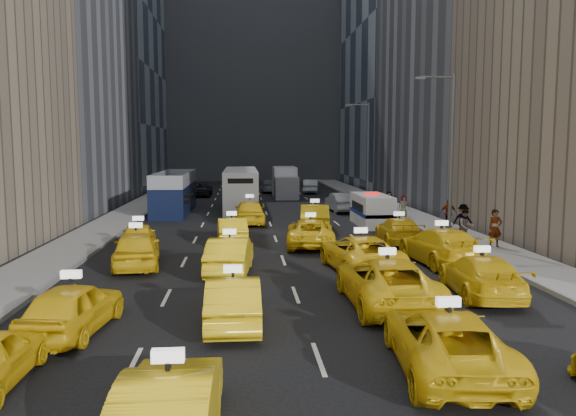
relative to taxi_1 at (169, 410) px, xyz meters
name	(u,v)px	position (x,y,z in m)	size (l,w,h in m)	color
ground	(302,311)	(3.12, 7.96, -0.74)	(160.00, 160.00, 0.00)	black
sidewalk_west	(126,215)	(-7.38, 32.96, -0.67)	(3.00, 90.00, 0.15)	gray
sidewalk_east	(402,213)	(13.62, 32.96, -0.67)	(3.00, 90.00, 0.15)	gray
curb_west	(146,215)	(-5.93, 32.96, -0.65)	(0.15, 90.00, 0.18)	slate
curb_east	(384,213)	(12.17, 32.96, -0.65)	(0.15, 90.00, 0.18)	slate
building_west_far	(85,14)	(-17.38, 61.96, 20.26)	(16.00, 22.00, 42.00)	#2D3847
building_backdrop	(253,50)	(3.12, 79.96, 19.26)	(30.00, 12.00, 40.00)	slate
streetlight_near	(449,151)	(12.30, 19.96, 4.18)	(2.15, 0.22, 9.00)	#595B60
streetlight_far	(367,149)	(12.30, 39.96, 4.18)	(2.15, 0.22, 9.00)	#595B60
taxi_1	(169,410)	(0.00, 0.00, 0.00)	(1.57, 4.52, 1.49)	yellow
taxi_2	(447,341)	(5.99, 3.01, -0.03)	(2.37, 5.14, 1.43)	yellow
taxi_4	(73,308)	(-3.48, 6.42, -0.01)	(1.73, 4.29, 1.46)	yellow
taxi_5	(233,300)	(0.98, 6.81, -0.02)	(1.54, 4.41, 1.45)	yellow
taxi_6	(387,282)	(5.98, 8.43, 0.05)	(2.63, 5.71, 1.59)	yellow
taxi_7	(481,275)	(9.56, 9.32, -0.02)	(2.02, 4.97, 1.44)	yellow
taxi_8	(136,249)	(-3.29, 14.97, 0.07)	(1.91, 4.76, 1.62)	yellow
taxi_9	(230,255)	(0.74, 13.50, 0.02)	(1.61, 4.61, 1.52)	yellow
taxi_10	(360,253)	(6.19, 13.54, 0.01)	(2.49, 5.41, 1.50)	yellow
taxi_11	(441,246)	(10.02, 14.58, 0.07)	(2.27, 5.58, 1.62)	yellow
taxi_12	(139,236)	(-3.97, 19.27, -0.06)	(1.61, 4.01, 1.37)	yellow
taxi_13	(232,230)	(0.69, 20.70, -0.04)	(1.48, 4.26, 1.40)	yellow
taxi_14	(310,232)	(4.80, 19.52, -0.03)	(2.38, 5.16, 1.43)	yellow
taxi_15	(399,231)	(9.63, 19.94, -0.05)	(1.94, 4.78, 1.39)	yellow
taxi_16	(250,212)	(1.76, 28.06, 0.09)	(1.97, 4.91, 1.67)	yellow
taxi_17	(315,217)	(5.75, 25.11, 0.06)	(1.70, 4.89, 1.61)	yellow
nypd_van	(372,211)	(9.76, 26.79, 0.24)	(2.32, 5.20, 2.18)	white
double_decker	(174,193)	(-4.04, 35.16, 0.80)	(3.72, 10.96, 3.13)	black
city_bus	(241,189)	(1.14, 37.68, 0.88)	(4.17, 12.87, 3.27)	silver
box_truck	(285,183)	(5.58, 47.36, 0.76)	(3.11, 6.92, 3.06)	silver
misc_car_0	(340,202)	(9.04, 34.58, 0.01)	(1.60, 4.60, 1.51)	#919498
misc_car_1	(201,190)	(-3.05, 49.23, -0.06)	(2.28, 4.94, 1.37)	black
misc_car_2	(270,186)	(4.39, 53.66, -0.02)	(2.03, 4.99, 1.45)	slate
misc_car_3	(244,189)	(1.40, 50.23, -0.06)	(1.62, 4.03, 1.37)	black
misc_car_4	(310,186)	(8.80, 52.33, 0.01)	(1.59, 4.55, 1.50)	#999CA0
pedestrian_0	(495,228)	(13.92, 17.67, 0.36)	(0.70, 0.46, 1.91)	gray
pedestrian_1	(466,227)	(12.84, 18.74, 0.30)	(0.87, 0.48, 1.79)	gray
pedestrian_2	(463,220)	(13.68, 21.21, 0.31)	(1.16, 0.48, 1.80)	gray
pedestrian_3	(448,213)	(14.12, 24.63, 0.29)	(1.04, 0.47, 1.77)	gray
pedestrian_4	(404,206)	(12.83, 30.04, 0.18)	(0.75, 0.41, 1.54)	gray
pedestrian_5	(389,202)	(12.55, 32.93, 0.19)	(1.46, 0.42, 1.57)	gray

